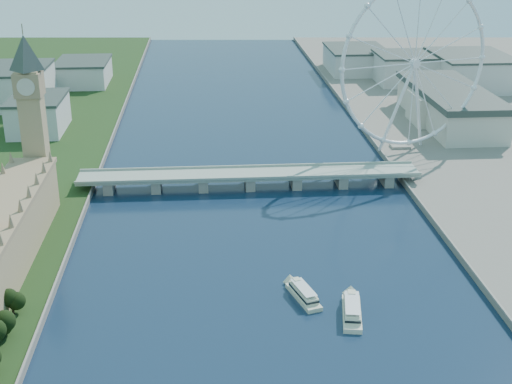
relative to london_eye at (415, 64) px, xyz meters
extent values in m
cube|color=tan|center=(-247.98, -77.08, -24.52)|extent=(13.00, 13.00, 80.00)
cube|color=#937A59|center=(-247.98, -77.08, 7.48)|extent=(15.00, 15.00, 14.00)
pyramid|color=#2D3833|center=(-247.98, -77.08, 35.48)|extent=(20.02, 20.02, 20.00)
cube|color=gray|center=(-119.98, -55.08, -59.02)|extent=(220.00, 22.00, 2.00)
cube|color=gray|center=(-209.98, -55.08, -63.77)|extent=(6.00, 20.00, 7.50)
cube|color=gray|center=(-179.98, -55.08, -63.77)|extent=(6.00, 20.00, 7.50)
cube|color=gray|center=(-149.98, -55.08, -63.77)|extent=(6.00, 20.00, 7.50)
cube|color=gray|center=(-119.98, -55.08, -63.77)|extent=(6.00, 20.00, 7.50)
cube|color=gray|center=(-89.98, -55.08, -63.77)|extent=(6.00, 20.00, 7.50)
cube|color=gray|center=(-59.98, -55.08, -63.77)|extent=(6.00, 20.00, 7.50)
cube|color=gray|center=(-29.98, -55.08, -63.77)|extent=(6.00, 20.00, 7.50)
torus|color=silver|center=(0.02, -0.08, 0.48)|extent=(113.60, 39.12, 118.60)
cylinder|color=silver|center=(0.02, -0.08, 0.48)|extent=(7.25, 6.61, 6.00)
cube|color=gray|center=(-2.98, 9.92, -63.52)|extent=(14.00, 10.00, 2.00)
cube|color=beige|center=(-279.98, 74.92, -51.52)|extent=(40.00, 60.00, 26.00)
cube|color=beige|center=(-319.98, 164.92, -48.52)|extent=(60.00, 80.00, 32.00)
cube|color=beige|center=(-269.98, 244.92, -53.52)|extent=(50.00, 70.00, 22.00)
cube|color=beige|center=(60.02, 224.92, -50.52)|extent=(60.00, 60.00, 28.00)
cube|color=beige|center=(120.02, 204.92, -49.52)|extent=(70.00, 90.00, 30.00)
cube|color=beige|center=(20.02, 284.92, -52.52)|extent=(60.00, 80.00, 24.00)
camera|label=1|loc=(-148.40, -487.28, 98.78)|focal=50.00mm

